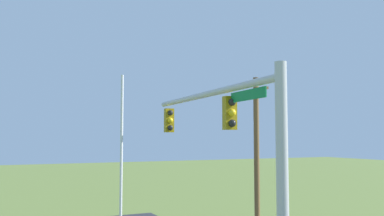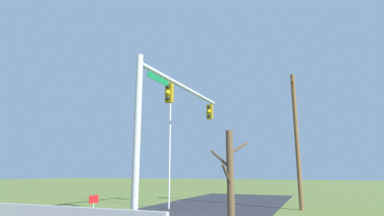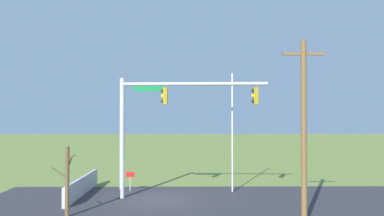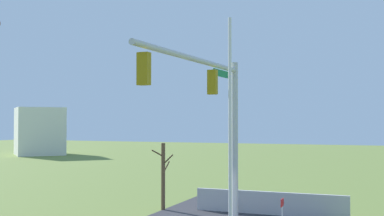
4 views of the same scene
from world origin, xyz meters
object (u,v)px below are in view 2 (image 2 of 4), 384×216
at_px(signal_mast, 167,112).
at_px(utility_pole, 297,137).
at_px(flagpole, 170,146).
at_px(bare_tree, 230,188).
at_px(open_sign, 94,203).

relative_size(signal_mast, utility_pole, 1.05).
xyz_separation_m(flagpole, bare_tree, (8.57, 6.13, -2.02)).
bearing_deg(signal_mast, bare_tree, 44.64).
xyz_separation_m(utility_pole, open_sign, (8.85, -7.67, -3.36)).
relative_size(flagpole, bare_tree, 2.24).
xyz_separation_m(signal_mast, bare_tree, (4.22, 4.17, -3.25)).
relative_size(signal_mast, flagpole, 1.14).
bearing_deg(utility_pole, bare_tree, -6.63).
bearing_deg(flagpole, open_sign, -2.36).
distance_m(flagpole, bare_tree, 10.73).
distance_m(signal_mast, utility_pole, 8.67).
relative_size(signal_mast, open_sign, 7.04).
height_order(signal_mast, open_sign, signal_mast).
bearing_deg(signal_mast, flagpole, -155.74).
bearing_deg(flagpole, signal_mast, 24.26).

